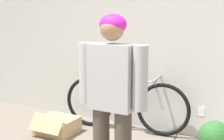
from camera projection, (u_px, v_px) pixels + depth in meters
wall_back at (163, 35)px, 4.05m from camera, size 8.00×0.07×2.60m
person at (112, 92)px, 2.67m from camera, size 0.64×0.22×1.56m
bicycle at (124, 104)px, 4.18m from camera, size 1.74×0.46×0.77m
cardboard_box at (57, 125)px, 4.15m from camera, size 0.50×0.51×0.29m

